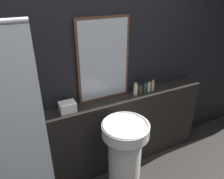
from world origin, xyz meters
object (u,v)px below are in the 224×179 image
object	(u,v)px
conditioner_bottle	(140,89)
hand_soap_bottle	(153,86)
pedestal_sink	(125,155)
body_wash_bottle	(149,86)
towel_stack	(67,107)
mirror	(104,60)
shampoo_bottle	(136,89)
lotion_bottle	(145,87)

from	to	relation	value
conditioner_bottle	hand_soap_bottle	world-z (taller)	hand_soap_bottle
pedestal_sink	body_wash_bottle	distance (m)	0.84
pedestal_sink	towel_stack	bearing A→B (deg)	137.69
pedestal_sink	mirror	bearing A→B (deg)	89.58
pedestal_sink	conditioner_bottle	xyz separation A→B (m)	(0.42, 0.40, 0.49)
towel_stack	pedestal_sink	bearing A→B (deg)	-42.31
shampoo_bottle	hand_soap_bottle	xyz separation A→B (m)	(0.24, 0.00, -0.01)
pedestal_sink	shampoo_bottle	size ratio (longest dim) A/B	6.13
shampoo_bottle	lotion_bottle	distance (m)	0.13
towel_stack	lotion_bottle	xyz separation A→B (m)	(0.93, -0.00, 0.01)
shampoo_bottle	lotion_bottle	size ratio (longest dim) A/B	1.03
mirror	conditioner_bottle	bearing A→B (deg)	-12.17
shampoo_bottle	hand_soap_bottle	world-z (taller)	shampoo_bottle
lotion_bottle	body_wash_bottle	bearing A→B (deg)	0.00
towel_stack	conditioner_bottle	distance (m)	0.87
hand_soap_bottle	shampoo_bottle	bearing A→B (deg)	180.00
conditioner_bottle	shampoo_bottle	bearing A→B (deg)	-180.00
mirror	conditioner_bottle	xyz separation A→B (m)	(0.42, -0.09, -0.39)
body_wash_bottle	mirror	bearing A→B (deg)	170.44
conditioner_bottle	lotion_bottle	xyz separation A→B (m)	(0.06, -0.00, 0.01)
lotion_bottle	towel_stack	bearing A→B (deg)	180.00
pedestal_sink	hand_soap_bottle	bearing A→B (deg)	34.02
mirror	shampoo_bottle	bearing A→B (deg)	-14.37
towel_stack	conditioner_bottle	bearing A→B (deg)	0.00
body_wash_bottle	hand_soap_bottle	xyz separation A→B (m)	(0.05, -0.00, -0.01)
towel_stack	body_wash_bottle	bearing A→B (deg)	0.00
conditioner_bottle	body_wash_bottle	distance (m)	0.12
mirror	lotion_bottle	size ratio (longest dim) A/B	6.16
hand_soap_bottle	body_wash_bottle	bearing A→B (deg)	180.00
pedestal_sink	mirror	world-z (taller)	mirror
mirror	lotion_bottle	xyz separation A→B (m)	(0.48, -0.09, -0.38)
hand_soap_bottle	lotion_bottle	bearing A→B (deg)	-180.00
pedestal_sink	body_wash_bottle	xyz separation A→B (m)	(0.54, 0.40, 0.51)
pedestal_sink	conditioner_bottle	distance (m)	0.76
towel_stack	lotion_bottle	size ratio (longest dim) A/B	1.13
conditioner_bottle	body_wash_bottle	size ratio (longest dim) A/B	0.78
towel_stack	hand_soap_bottle	world-z (taller)	hand_soap_bottle
lotion_bottle	body_wash_bottle	xyz separation A→B (m)	(0.06, 0.00, 0.00)
hand_soap_bottle	towel_stack	bearing A→B (deg)	180.00
pedestal_sink	lotion_bottle	world-z (taller)	lotion_bottle
towel_stack	shampoo_bottle	distance (m)	0.80
mirror	hand_soap_bottle	distance (m)	0.71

